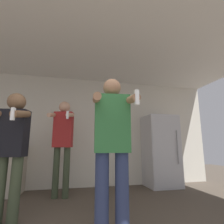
# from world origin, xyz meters

# --- Properties ---
(wall_back) EXTENTS (7.00, 0.06, 2.55)m
(wall_back) POSITION_xyz_m (0.00, 3.30, 1.27)
(wall_back) COLOR beige
(wall_back) RESTS_ON ground_plane
(ceiling_slab) EXTENTS (7.00, 3.79, 0.05)m
(ceiling_slab) POSITION_xyz_m (0.00, 1.63, 2.57)
(ceiling_slab) COLOR silver
(ceiling_slab) RESTS_ON wall_back
(refrigerator) EXTENTS (0.73, 0.68, 1.63)m
(refrigerator) POSITION_xyz_m (2.06, 2.95, 0.82)
(refrigerator) COLOR silver
(refrigerator) RESTS_ON ground_plane
(bottle_amber_bourbon) EXTENTS (0.09, 0.09, 0.24)m
(bottle_amber_bourbon) POSITION_xyz_m (-1.29, 2.91, 1.01)
(bottle_amber_bourbon) COLOR black
(bottle_amber_bourbon) RESTS_ON counter
(bottle_short_whiskey) EXTENTS (0.08, 0.08, 0.30)m
(bottle_short_whiskey) POSITION_xyz_m (-1.14, 2.91, 1.03)
(bottle_short_whiskey) COLOR silver
(bottle_short_whiskey) RESTS_ON counter
(person_woman_foreground) EXTENTS (0.48, 0.56, 1.68)m
(person_woman_foreground) POSITION_xyz_m (0.41, 0.95, 0.94)
(person_woman_foreground) COLOR navy
(person_woman_foreground) RESTS_ON ground_plane
(person_man_side) EXTENTS (0.46, 0.53, 1.60)m
(person_man_side) POSITION_xyz_m (-0.74, 1.51, 0.94)
(person_man_side) COLOR #38422D
(person_man_side) RESTS_ON ground_plane
(person_spectator_back) EXTENTS (0.48, 0.56, 1.78)m
(person_spectator_back) POSITION_xyz_m (-0.18, 2.54, 1.07)
(person_spectator_back) COLOR #38422D
(person_spectator_back) RESTS_ON ground_plane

